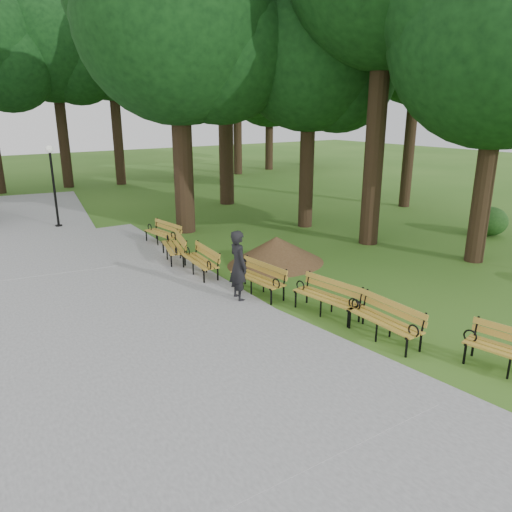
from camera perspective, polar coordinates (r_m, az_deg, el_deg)
ground at (r=12.55m, az=2.30°, el=-5.89°), size 100.00×100.00×0.00m
path at (r=13.47m, az=-19.58°, el=-5.14°), size 12.00×38.00×0.06m
person at (r=12.61m, az=-2.09°, el=-1.16°), size 0.54×0.75×1.91m
lamp_post at (r=22.03m, az=-23.03°, el=9.40°), size 0.32×0.32×3.46m
dirt_mound at (r=15.76m, az=2.41°, el=0.70°), size 2.81×2.81×0.91m
bench_1 at (r=10.99m, az=14.94°, el=-7.45°), size 0.68×1.91×0.88m
bench_2 at (r=11.99m, az=8.37°, el=-4.92°), size 0.92×1.97×0.88m
bench_3 at (r=13.16m, az=0.17°, el=-2.71°), size 0.80×1.95×0.88m
bench_4 at (r=14.76m, az=-6.70°, el=-0.61°), size 0.81×1.95×0.88m
bench_5 at (r=16.33m, az=-9.76°, el=1.00°), size 1.12×2.00×0.88m
bench_6 at (r=18.21m, az=-11.02°, el=2.60°), size 0.88×1.97×0.88m
lawn_tree_1 at (r=20.59m, az=6.43°, el=22.62°), size 6.00×6.00×9.96m
lawn_tree_2 at (r=19.90m, az=-9.36°, el=25.77°), size 7.58×7.58×11.81m
lawn_tree_3 at (r=17.16m, az=27.40°, el=22.43°), size 6.80×6.80×10.45m
lawn_tree_4 at (r=26.04m, az=-3.86°, el=27.23°), size 7.64×7.64×13.38m
lawn_tree_5 at (r=26.15m, az=18.65°, el=22.20°), size 5.24×5.24×10.29m
tree_backdrop at (r=35.37m, az=-12.59°, el=21.68°), size 37.42×9.74×15.93m
shrub_1 at (r=21.54m, az=25.75°, el=2.22°), size 1.37×1.37×1.16m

